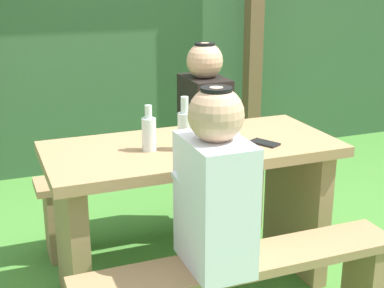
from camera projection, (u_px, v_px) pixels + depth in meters
The scene contains 12 objects.
ground_plane at pixel (192, 285), 2.89m from camera, with size 12.00×12.00×0.00m, color #468433.
hedge_backdrop at pixel (92, 49), 4.66m from camera, with size 6.40×0.81×1.84m, color #345A35.
pergola_post_right at pixel (254, 23), 4.44m from camera, with size 0.12×0.12×2.29m, color brown.
picnic_table at pixel (192, 192), 2.73m from camera, with size 1.40×0.64×0.77m.
bench_near at pixel (242, 286), 2.29m from camera, with size 1.40×0.24×0.45m.
bench_far at pixel (157, 189), 3.29m from camera, with size 1.40×0.24×0.45m.
person_white_shirt at pixel (215, 186), 2.11m from camera, with size 0.25×0.35×0.72m.
person_black_coat at pixel (205, 109), 3.25m from camera, with size 0.25×0.35×0.72m.
drinking_glass at pixel (233, 134), 2.67m from camera, with size 0.07×0.07×0.09m, color silver.
bottle_left at pixel (149, 133), 2.53m from camera, with size 0.07×0.07×0.21m.
bottle_right at pixel (185, 129), 2.54m from camera, with size 0.07×0.07×0.25m.
cell_phone at pixel (265, 143), 2.65m from camera, with size 0.07×0.14×0.01m, color black.
Camera 1 is at (-0.92, -2.35, 1.58)m, focal length 51.86 mm.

